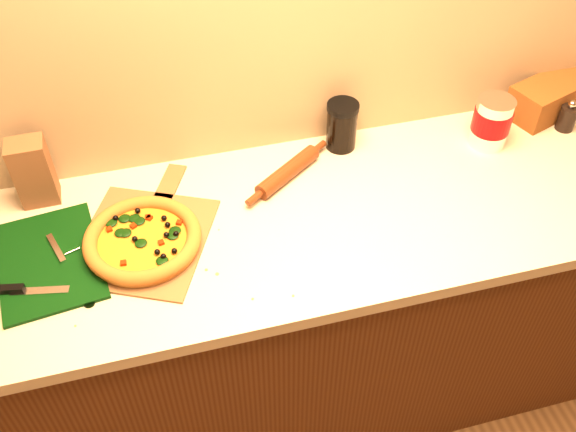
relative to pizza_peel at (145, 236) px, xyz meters
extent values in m
plane|color=#9E8460|center=(0.46, 0.30, 0.45)|extent=(4.00, 0.00, 4.00)
cube|color=#48230F|center=(0.46, -0.03, -0.47)|extent=(2.80, 0.65, 0.86)
cube|color=beige|center=(0.46, -0.03, -0.02)|extent=(2.84, 0.68, 0.04)
cube|color=brown|center=(-0.01, -0.01, 0.00)|extent=(0.45, 0.47, 0.01)
cube|color=brown|center=(0.09, 0.20, 0.00)|extent=(0.11, 0.16, 0.01)
cylinder|color=#B7772D|center=(-0.01, -0.03, 0.01)|extent=(0.29, 0.29, 0.01)
cylinder|color=gold|center=(-0.01, -0.03, 0.02)|extent=(0.24, 0.24, 0.01)
torus|color=brown|center=(-0.01, -0.03, 0.03)|extent=(0.31, 0.31, 0.04)
ellipsoid|color=black|center=(0.04, -0.01, 0.03)|extent=(0.03, 0.03, 0.01)
sphere|color=black|center=(-0.04, -0.05, 0.03)|extent=(0.02, 0.02, 0.02)
cube|color=maroon|center=(0.01, -0.08, 0.03)|extent=(0.02, 0.02, 0.01)
cube|color=black|center=(-0.25, -0.02, 0.00)|extent=(0.29, 0.38, 0.01)
cube|color=silver|center=(-0.23, 0.01, 0.01)|extent=(0.05, 0.11, 0.01)
cylinder|color=silver|center=(-0.19, -0.01, 0.01)|extent=(0.04, 0.02, 0.01)
cube|color=silver|center=(-0.27, -0.13, 0.01)|extent=(0.14, 0.05, 0.00)
cube|color=black|center=(-0.35, -0.11, 0.01)|extent=(0.09, 0.04, 0.02)
cylinder|color=black|center=(-0.16, -0.19, 0.00)|extent=(0.04, 0.04, 0.01)
cylinder|color=black|center=(1.35, 0.14, 0.04)|extent=(0.06, 0.06, 0.08)
sphere|color=silver|center=(1.35, 0.14, 0.09)|extent=(0.03, 0.03, 0.03)
cylinder|color=#55220E|center=(0.43, 0.13, 0.02)|extent=(0.22, 0.18, 0.05)
cylinder|color=#55220E|center=(0.55, 0.22, 0.02)|extent=(0.06, 0.05, 0.02)
cylinder|color=#55220E|center=(0.31, 0.05, 0.02)|extent=(0.06, 0.05, 0.02)
cylinder|color=silver|center=(1.07, 0.14, 0.08)|extent=(0.11, 0.11, 0.16)
cylinder|color=#920509|center=(1.07, 0.14, 0.08)|extent=(0.12, 0.12, 0.07)
cube|color=#672E13|center=(1.40, 0.26, 0.05)|extent=(0.43, 0.26, 0.11)
cube|color=brown|center=(-0.27, 0.23, 0.10)|extent=(0.10, 0.08, 0.20)
cylinder|color=black|center=(0.63, 0.24, 0.07)|extent=(0.09, 0.09, 0.14)
cylinder|color=black|center=(0.63, 0.24, 0.14)|extent=(0.10, 0.10, 0.02)
camera|label=1|loc=(0.07, -1.23, 1.26)|focal=40.00mm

